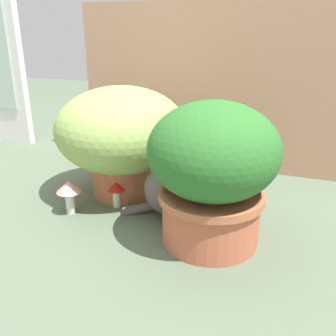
# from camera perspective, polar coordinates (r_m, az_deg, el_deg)

# --- Properties ---
(ground_plane) EXTENTS (6.00, 6.00, 0.00)m
(ground_plane) POSITION_cam_1_polar(r_m,az_deg,el_deg) (1.41, -5.50, -5.92)
(ground_plane) COLOR #55654F
(cardboard_backdrop) EXTENTS (1.24, 0.03, 0.75)m
(cardboard_backdrop) POSITION_cam_1_polar(r_m,az_deg,el_deg) (1.75, 5.95, 12.20)
(cardboard_backdrop) COLOR tan
(cardboard_backdrop) RESTS_ON ground
(window_panel_white) EXTENTS (0.29, 0.05, 0.89)m
(window_panel_white) POSITION_cam_1_polar(r_m,az_deg,el_deg) (2.32, -24.49, 14.47)
(window_panel_white) COLOR white
(window_panel_white) RESTS_ON ground
(grass_planter) EXTENTS (0.50, 0.50, 0.43)m
(grass_planter) POSITION_cam_1_polar(r_m,az_deg,el_deg) (1.44, -7.20, 5.20)
(grass_planter) COLOR #AE5F3D
(grass_planter) RESTS_ON ground
(leafy_planter) EXTENTS (0.39, 0.39, 0.45)m
(leafy_planter) POSITION_cam_1_polar(r_m,az_deg,el_deg) (1.10, 6.92, -0.21)
(leafy_planter) COLOR #BF6043
(leafy_planter) RESTS_ON ground
(cat) EXTENTS (0.38, 0.27, 0.32)m
(cat) POSITION_cam_1_polar(r_m,az_deg,el_deg) (1.29, 2.83, -2.56)
(cat) COLOR #5F5956
(cat) RESTS_ON ground
(mushroom_ornament_pink) EXTENTS (0.09, 0.09, 0.12)m
(mushroom_ornament_pink) POSITION_cam_1_polar(r_m,az_deg,el_deg) (1.37, -15.08, -3.25)
(mushroom_ornament_pink) COLOR silver
(mushroom_ornament_pink) RESTS_ON ground
(mushroom_ornament_red) EXTENTS (0.06, 0.06, 0.10)m
(mushroom_ornament_red) POSITION_cam_1_polar(r_m,az_deg,el_deg) (1.39, -8.00, -3.40)
(mushroom_ornament_red) COLOR silver
(mushroom_ornament_red) RESTS_ON ground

